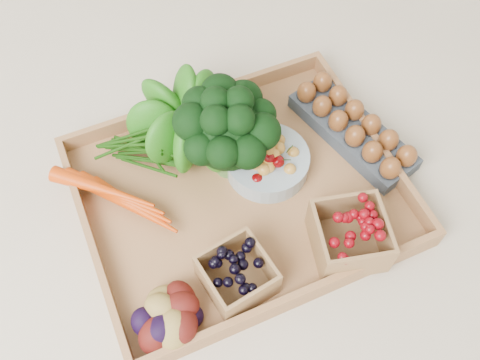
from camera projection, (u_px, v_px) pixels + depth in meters
name	position (u px, v px, depth m)	size (l,w,h in m)	color
ground	(240.00, 197.00, 0.97)	(4.00, 4.00, 0.00)	beige
tray	(240.00, 195.00, 0.97)	(0.55, 0.45, 0.01)	#A67345
carrots	(115.00, 195.00, 0.93)	(0.20, 0.14, 0.05)	#CC3A06
lettuce	(192.00, 117.00, 0.96)	(0.15, 0.15, 0.15)	#1E4E0C
broccoli	(228.00, 145.00, 0.93)	(0.18, 0.18, 0.14)	black
cherry_bowl	(267.00, 162.00, 0.97)	(0.15, 0.15, 0.04)	#8C9EA5
egg_carton	(352.00, 132.00, 1.01)	(0.09, 0.26, 0.03)	#3C434D
potatoes	(172.00, 316.00, 0.80)	(0.14, 0.14, 0.08)	#3D0C09
punnet_blackberry	(237.00, 275.00, 0.84)	(0.10, 0.10, 0.07)	black
punnet_raspberry	(349.00, 236.00, 0.87)	(0.12, 0.12, 0.08)	#65040B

